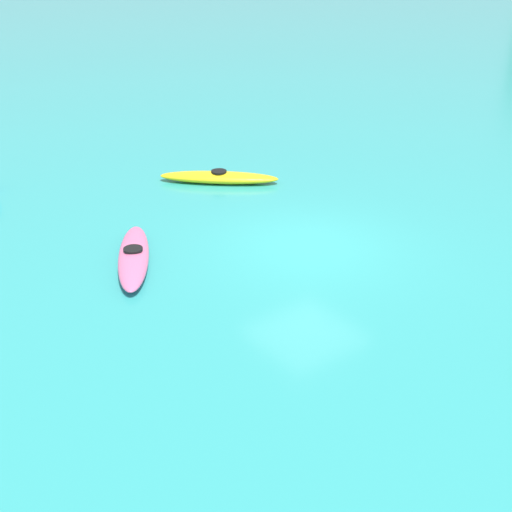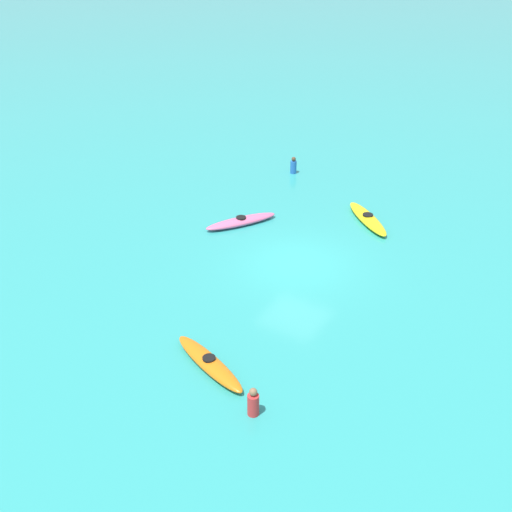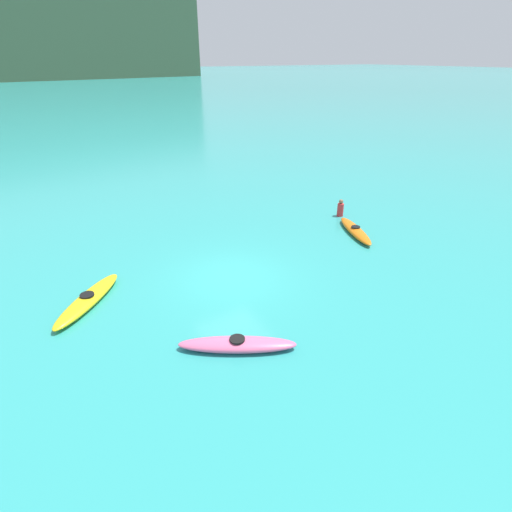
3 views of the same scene
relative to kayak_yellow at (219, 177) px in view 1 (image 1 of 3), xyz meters
The scene contains 3 objects.
ground_plane 4.95m from the kayak_yellow, ahead, with size 600.00×600.00×0.00m, color teal.
kayak_yellow is the anchor object (origin of this frame).
kayak_pink 5.52m from the kayak_yellow, 54.89° to the right, with size 3.20×2.25×0.37m.
Camera 1 is at (10.72, -9.77, 6.84)m, focal length 47.45 mm.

